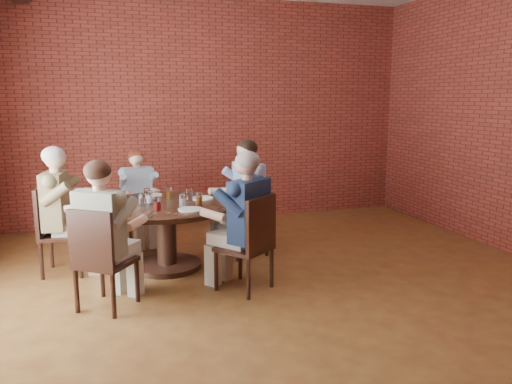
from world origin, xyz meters
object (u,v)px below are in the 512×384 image
object	(u,v)px
diner_c	(62,211)
diner_e	(244,222)
diner_a	(244,198)
chair_e	(252,240)
chair_a	(251,212)
diner_b	(138,198)
chair_b	(137,207)
smartphone	(192,207)
dining_table	(166,223)
chair_c	(54,227)
chair_d	(100,256)
diner_d	(105,235)

from	to	relation	value
diner_c	diner_e	distance (m)	2.04
diner_a	chair_e	size ratio (longest dim) A/B	1.45
chair_a	diner_b	size ratio (longest dim) A/B	0.79
chair_b	diner_e	bearing A→B (deg)	-77.61
diner_b	diner_c	world-z (taller)	diner_c
diner_a	smartphone	bearing A→B (deg)	-67.55
dining_table	smartphone	size ratio (longest dim) A/B	10.12
diner_c	chair_b	bearing A→B (deg)	-31.95
diner_c	chair_c	bearing A→B (deg)	90.00
diner_a	diner_e	xyz separation A→B (m)	(-0.32, -1.11, -0.01)
diner_b	smartphone	size ratio (longest dim) A/B	8.17
chair_e	chair_b	bearing A→B (deg)	-102.86
diner_b	diner_e	distance (m)	2.15
chair_c	diner_c	xyz separation A→B (m)	(0.09, -0.02, 0.18)
dining_table	chair_c	size ratio (longest dim) A/B	1.58
diner_a	chair_e	world-z (taller)	diner_a
dining_table	diner_c	distance (m)	1.12
chair_e	smartphone	bearing A→B (deg)	-91.62
chair_a	chair_c	distance (m)	2.26
chair_a	chair_b	world-z (taller)	chair_a
diner_b	smartphone	bearing A→B (deg)	-82.58
chair_c	chair_d	distance (m)	1.28
diner_b	chair_e	bearing A→B (deg)	-76.64
diner_b	chair_c	distance (m)	1.32
chair_d	chair_e	xyz separation A→B (m)	(1.44, 0.05, 0.01)
chair_c	chair_e	world-z (taller)	chair_e
diner_a	smartphone	xyz separation A→B (m)	(-0.73, -0.53, 0.05)
diner_b	chair_d	distance (m)	2.15
diner_c	chair_d	size ratio (longest dim) A/B	1.46
diner_a	chair_b	world-z (taller)	diner_a
chair_c	diner_c	world-z (taller)	diner_c
chair_a	chair_d	xyz separation A→B (m)	(-1.79, -1.26, -0.01)
diner_a	diner_e	bearing A→B (deg)	-29.63
chair_d	chair_e	world-z (taller)	chair_e
chair_a	diner_c	size ratio (longest dim) A/B	0.70
chair_d	chair_a	bearing A→B (deg)	-109.25
diner_a	chair_e	xyz separation A→B (m)	(-0.26, -1.18, -0.18)
chair_b	diner_c	distance (m)	1.32
diner_b	diner_a	bearing A→B (deg)	-46.75
diner_c	chair_d	bearing A→B (deg)	-153.10
chair_c	diner_e	distance (m)	2.14
chair_c	diner_d	bearing A→B (deg)	-145.79
diner_c	diner_e	xyz separation A→B (m)	(1.75, -1.05, 0.00)
chair_c	smartphone	xyz separation A→B (m)	(1.44, -0.49, 0.23)
diner_d	dining_table	bearing A→B (deg)	-90.00
chair_a	diner_d	world-z (taller)	diner_d
dining_table	chair_e	world-z (taller)	chair_e
diner_b	smartphone	world-z (taller)	diner_b
diner_a	diner_c	distance (m)	2.07
diner_d	chair_e	bearing A→B (deg)	-145.15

